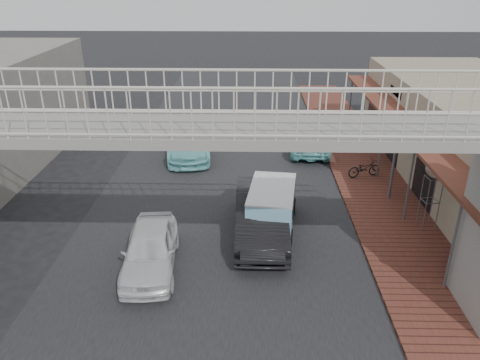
{
  "coord_description": "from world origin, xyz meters",
  "views": [
    {
      "loc": [
        1.22,
        -14.27,
        8.51
      ],
      "look_at": [
        0.87,
        0.65,
        1.8
      ],
      "focal_mm": 35.0,
      "sensor_mm": 36.0,
      "label": 1
    }
  ],
  "objects_px": {
    "white_hatchback": "(150,249)",
    "angkot_van": "(272,202)",
    "motorcycle_near": "(364,168)",
    "dark_sedan": "(261,214)",
    "angkot_far": "(188,141)",
    "motorcycle_far": "(328,137)",
    "arrow_sign": "(421,136)",
    "angkot_curb": "(309,140)",
    "street_clock": "(435,172)"
  },
  "relations": [
    {
      "from": "white_hatchback",
      "to": "angkot_van",
      "type": "relative_size",
      "value": 1.1
    },
    {
      "from": "white_hatchback",
      "to": "motorcycle_near",
      "type": "height_order",
      "value": "white_hatchback"
    },
    {
      "from": "dark_sedan",
      "to": "angkot_van",
      "type": "relative_size",
      "value": 1.39
    },
    {
      "from": "angkot_far",
      "to": "motorcycle_far",
      "type": "relative_size",
      "value": 3.23
    },
    {
      "from": "motorcycle_far",
      "to": "arrow_sign",
      "type": "relative_size",
      "value": 0.46
    },
    {
      "from": "angkot_far",
      "to": "motorcycle_far",
      "type": "bearing_deg",
      "value": 2.49
    },
    {
      "from": "motorcycle_near",
      "to": "arrow_sign",
      "type": "distance_m",
      "value": 3.61
    },
    {
      "from": "angkot_van",
      "to": "motorcycle_near",
      "type": "xyz_separation_m",
      "value": [
        4.27,
        4.5,
        -0.57
      ]
    },
    {
      "from": "white_hatchback",
      "to": "angkot_curb",
      "type": "relative_size",
      "value": 0.94
    },
    {
      "from": "dark_sedan",
      "to": "motorcycle_far",
      "type": "bearing_deg",
      "value": 67.64
    },
    {
      "from": "angkot_far",
      "to": "motorcycle_near",
      "type": "relative_size",
      "value": 3.26
    },
    {
      "from": "angkot_curb",
      "to": "motorcycle_near",
      "type": "xyz_separation_m",
      "value": [
        2.07,
        -3.45,
        -0.08
      ]
    },
    {
      "from": "angkot_curb",
      "to": "street_clock",
      "type": "xyz_separation_m",
      "value": [
        3.3,
        -7.96,
        1.68
      ]
    },
    {
      "from": "angkot_van",
      "to": "street_clock",
      "type": "relative_size",
      "value": 1.38
    },
    {
      "from": "dark_sedan",
      "to": "angkot_far",
      "type": "xyz_separation_m",
      "value": [
        -3.51,
        7.76,
        -0.1
      ]
    },
    {
      "from": "angkot_curb",
      "to": "angkot_van",
      "type": "relative_size",
      "value": 1.16
    },
    {
      "from": "motorcycle_near",
      "to": "arrow_sign",
      "type": "xyz_separation_m",
      "value": [
        1.34,
        -2.42,
        2.32
      ]
    },
    {
      "from": "angkot_far",
      "to": "motorcycle_near",
      "type": "height_order",
      "value": "angkot_far"
    },
    {
      "from": "white_hatchback",
      "to": "dark_sedan",
      "type": "distance_m",
      "value": 4.03
    },
    {
      "from": "angkot_curb",
      "to": "street_clock",
      "type": "distance_m",
      "value": 8.77
    },
    {
      "from": "white_hatchback",
      "to": "motorcycle_near",
      "type": "bearing_deg",
      "value": 36.16
    },
    {
      "from": "arrow_sign",
      "to": "dark_sedan",
      "type": "bearing_deg",
      "value": -134.84
    },
    {
      "from": "motorcycle_near",
      "to": "motorcycle_far",
      "type": "xyz_separation_m",
      "value": [
        -0.97,
        4.08,
        0.06
      ]
    },
    {
      "from": "arrow_sign",
      "to": "angkot_van",
      "type": "bearing_deg",
      "value": -137.71
    },
    {
      "from": "motorcycle_far",
      "to": "street_clock",
      "type": "distance_m",
      "value": 9.02
    },
    {
      "from": "angkot_van",
      "to": "street_clock",
      "type": "distance_m",
      "value": 5.62
    },
    {
      "from": "angkot_van",
      "to": "arrow_sign",
      "type": "relative_size",
      "value": 1.07
    },
    {
      "from": "motorcycle_far",
      "to": "angkot_far",
      "type": "bearing_deg",
      "value": 110.77
    },
    {
      "from": "motorcycle_far",
      "to": "angkot_van",
      "type": "bearing_deg",
      "value": 169.48
    },
    {
      "from": "motorcycle_far",
      "to": "dark_sedan",
      "type": "bearing_deg",
      "value": 168.39
    },
    {
      "from": "angkot_van",
      "to": "motorcycle_near",
      "type": "distance_m",
      "value": 6.22
    },
    {
      "from": "angkot_curb",
      "to": "angkot_van",
      "type": "height_order",
      "value": "angkot_van"
    },
    {
      "from": "dark_sedan",
      "to": "motorcycle_near",
      "type": "distance_m",
      "value": 6.83
    },
    {
      "from": "dark_sedan",
      "to": "angkot_van",
      "type": "xyz_separation_m",
      "value": [
        0.39,
        0.49,
        0.24
      ]
    },
    {
      "from": "angkot_curb",
      "to": "arrow_sign",
      "type": "relative_size",
      "value": 1.24
    },
    {
      "from": "motorcycle_far",
      "to": "arrow_sign",
      "type": "bearing_deg",
      "value": -149.89
    },
    {
      "from": "dark_sedan",
      "to": "motorcycle_far",
      "type": "relative_size",
      "value": 3.24
    },
    {
      "from": "white_hatchback",
      "to": "motorcycle_far",
      "type": "bearing_deg",
      "value": 52.49
    },
    {
      "from": "angkot_curb",
      "to": "white_hatchback",
      "type": "bearing_deg",
      "value": 62.75
    },
    {
      "from": "white_hatchback",
      "to": "motorcycle_near",
      "type": "relative_size",
      "value": 2.58
    },
    {
      "from": "angkot_curb",
      "to": "angkot_far",
      "type": "bearing_deg",
      "value": 9.0
    },
    {
      "from": "motorcycle_near",
      "to": "street_clock",
      "type": "distance_m",
      "value": 4.99
    },
    {
      "from": "white_hatchback",
      "to": "street_clock",
      "type": "xyz_separation_m",
      "value": [
        9.34,
        2.54,
        1.59
      ]
    },
    {
      "from": "dark_sedan",
      "to": "motorcycle_far",
      "type": "distance_m",
      "value": 9.79
    },
    {
      "from": "angkot_van",
      "to": "white_hatchback",
      "type": "bearing_deg",
      "value": -139.23
    },
    {
      "from": "angkot_van",
      "to": "motorcycle_near",
      "type": "height_order",
      "value": "angkot_van"
    },
    {
      "from": "white_hatchback",
      "to": "angkot_van",
      "type": "bearing_deg",
      "value": 28.75
    },
    {
      "from": "motorcycle_near",
      "to": "white_hatchback",
      "type": "bearing_deg",
      "value": 114.19
    },
    {
      "from": "white_hatchback",
      "to": "dark_sedan",
      "type": "xyz_separation_m",
      "value": [
        3.46,
        2.06,
        0.15
      ]
    },
    {
      "from": "arrow_sign",
      "to": "motorcycle_near",
      "type": "bearing_deg",
      "value": 140.95
    }
  ]
}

